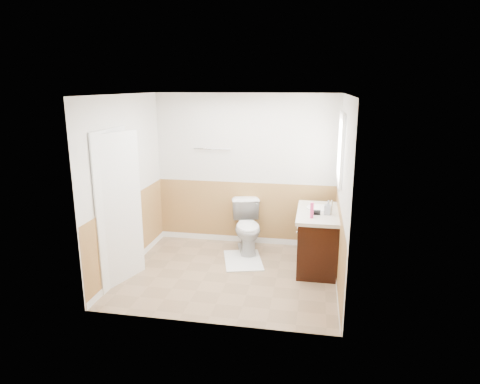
% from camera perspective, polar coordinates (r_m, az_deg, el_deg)
% --- Properties ---
extents(floor, '(3.00, 3.00, 0.00)m').
position_cam_1_polar(floor, '(6.11, -1.37, -11.05)').
color(floor, '#8C7051').
rests_on(floor, ground).
extents(ceiling, '(3.00, 3.00, 0.00)m').
position_cam_1_polar(ceiling, '(5.52, -1.53, 13.11)').
color(ceiling, white).
rests_on(ceiling, floor).
extents(wall_back, '(3.00, 0.00, 3.00)m').
position_cam_1_polar(wall_back, '(6.93, 0.75, 2.95)').
color(wall_back, silver).
rests_on(wall_back, floor).
extents(wall_front, '(3.00, 0.00, 3.00)m').
position_cam_1_polar(wall_front, '(4.47, -4.84, -3.54)').
color(wall_front, silver).
rests_on(wall_front, floor).
extents(wall_left, '(0.00, 3.00, 3.00)m').
position_cam_1_polar(wall_left, '(6.16, -15.24, 1.00)').
color(wall_left, silver).
rests_on(wall_left, floor).
extents(wall_right, '(0.00, 3.00, 3.00)m').
position_cam_1_polar(wall_right, '(5.58, 13.81, -0.27)').
color(wall_right, silver).
rests_on(wall_right, floor).
extents(wainscot_back, '(3.00, 0.00, 3.00)m').
position_cam_1_polar(wainscot_back, '(7.11, 0.71, -3.01)').
color(wainscot_back, '#AB8444').
rests_on(wainscot_back, floor).
extents(wainscot_front, '(3.00, 0.00, 3.00)m').
position_cam_1_polar(wainscot_front, '(4.76, -4.61, -12.12)').
color(wainscot_front, '#AB8444').
rests_on(wainscot_front, floor).
extents(wainscot_left, '(0.00, 2.60, 2.60)m').
position_cam_1_polar(wainscot_left, '(6.36, -14.70, -5.59)').
color(wainscot_left, '#AB8444').
rests_on(wainscot_left, floor).
extents(wainscot_right, '(0.00, 2.60, 2.60)m').
position_cam_1_polar(wainscot_right, '(5.81, 13.25, -7.44)').
color(wainscot_right, '#AB8444').
rests_on(wainscot_right, floor).
extents(toilet, '(0.65, 0.89, 0.81)m').
position_cam_1_polar(toilet, '(6.76, 1.04, -4.77)').
color(toilet, silver).
rests_on(toilet, floor).
extents(bath_mat, '(0.74, 0.92, 0.02)m').
position_cam_1_polar(bath_mat, '(6.51, 0.41, -9.27)').
color(bath_mat, white).
rests_on(bath_mat, floor).
extents(vanity_cabinet, '(0.55, 1.10, 0.80)m').
position_cam_1_polar(vanity_cabinet, '(6.30, 10.49, -6.54)').
color(vanity_cabinet, black).
rests_on(vanity_cabinet, floor).
extents(vanity_knob_left, '(0.03, 0.03, 0.03)m').
position_cam_1_polar(vanity_knob_left, '(6.15, 7.74, -5.44)').
color(vanity_knob_left, silver).
rests_on(vanity_knob_left, vanity_cabinet).
extents(vanity_knob_right, '(0.03, 0.03, 0.03)m').
position_cam_1_polar(vanity_knob_right, '(6.34, 7.83, -4.83)').
color(vanity_knob_right, '#BABAC1').
rests_on(vanity_knob_right, vanity_cabinet).
extents(countertop, '(0.60, 1.15, 0.05)m').
position_cam_1_polar(countertop, '(6.16, 10.57, -2.84)').
color(countertop, beige).
rests_on(countertop, vanity_cabinet).
extents(sink_basin, '(0.36, 0.36, 0.02)m').
position_cam_1_polar(sink_basin, '(6.29, 10.68, -2.14)').
color(sink_basin, white).
rests_on(sink_basin, countertop).
extents(faucet, '(0.02, 0.02, 0.14)m').
position_cam_1_polar(faucet, '(6.28, 12.34, -1.69)').
color(faucet, silver).
rests_on(faucet, countertop).
extents(lotion_bottle, '(0.05, 0.05, 0.22)m').
position_cam_1_polar(lotion_bottle, '(5.80, 9.74, -2.48)').
color(lotion_bottle, '#E53B7E').
rests_on(lotion_bottle, countertop).
extents(soap_dispenser, '(0.11, 0.11, 0.20)m').
position_cam_1_polar(soap_dispenser, '(6.01, 11.86, -2.08)').
color(soap_dispenser, '#9097A2').
rests_on(soap_dispenser, countertop).
extents(hair_dryer_body, '(0.14, 0.07, 0.07)m').
position_cam_1_polar(hair_dryer_body, '(5.99, 10.21, -2.73)').
color(hair_dryer_body, black).
rests_on(hair_dryer_body, countertop).
extents(hair_dryer_handle, '(0.03, 0.03, 0.07)m').
position_cam_1_polar(hair_dryer_handle, '(6.04, 9.92, -2.87)').
color(hair_dryer_handle, black).
rests_on(hair_dryer_handle, countertop).
extents(mirror_panel, '(0.02, 0.35, 0.90)m').
position_cam_1_polar(mirror_panel, '(6.60, 13.24, 4.64)').
color(mirror_panel, silver).
rests_on(mirror_panel, wall_right).
extents(window_frame, '(0.04, 0.80, 1.00)m').
position_cam_1_polar(window_frame, '(6.06, 13.51, 5.71)').
color(window_frame, white).
rests_on(window_frame, wall_right).
extents(window_glass, '(0.01, 0.70, 0.90)m').
position_cam_1_polar(window_glass, '(6.06, 13.66, 5.70)').
color(window_glass, white).
rests_on(window_glass, wall_right).
extents(door, '(0.29, 0.78, 2.04)m').
position_cam_1_polar(door, '(5.78, -16.08, -2.28)').
color(door, white).
rests_on(door, wall_left).
extents(door_frame, '(0.02, 0.92, 2.10)m').
position_cam_1_polar(door_frame, '(5.82, -16.76, -2.14)').
color(door_frame, white).
rests_on(door_frame, wall_left).
extents(door_knob, '(0.06, 0.06, 0.06)m').
position_cam_1_polar(door_knob, '(6.06, -14.17, -2.08)').
color(door_knob, silver).
rests_on(door_knob, door).
extents(towel_bar, '(0.62, 0.02, 0.02)m').
position_cam_1_polar(towel_bar, '(6.93, -3.83, 5.86)').
color(towel_bar, silver).
rests_on(towel_bar, wall_back).
extents(tp_holder_bar, '(0.14, 0.02, 0.02)m').
position_cam_1_polar(tp_holder_bar, '(7.01, -0.17, -1.55)').
color(tp_holder_bar, silver).
rests_on(tp_holder_bar, wall_back).
extents(tp_roll, '(0.10, 0.11, 0.11)m').
position_cam_1_polar(tp_roll, '(7.01, -0.17, -1.55)').
color(tp_roll, white).
rests_on(tp_roll, tp_holder_bar).
extents(tp_sheet, '(0.10, 0.01, 0.16)m').
position_cam_1_polar(tp_sheet, '(7.04, -0.17, -2.41)').
color(tp_sheet, white).
rests_on(tp_sheet, tp_roll).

